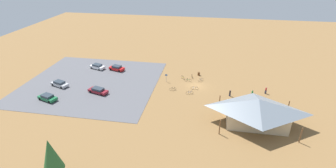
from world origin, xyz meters
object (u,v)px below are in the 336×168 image
bicycle_blue_by_bin (190,93)px  car_white_front_row (97,66)px  bicycle_green_yard_left (188,80)px  visitor_near_lot (230,93)px  bicycle_white_back_row (194,88)px  bicycle_orange_lone_west (192,77)px  bike_pavilion (257,110)px  bicycle_black_front_row (173,89)px  visitor_crossing_yard (252,93)px  pine_midwest (51,155)px  car_maroon_second_row (98,90)px  lot_sign (166,77)px  car_green_near_entry (47,97)px  bicycle_yellow_edge_north (183,78)px  bicycle_silver_yard_front (201,80)px  car_red_aisle_side (117,68)px  car_silver_far_end (60,84)px  trash_bin (199,74)px  visitor_by_pavilion (266,90)px

bicycle_blue_by_bin → car_white_front_row: 29.16m
bicycle_green_yard_left → visitor_near_lot: visitor_near_lot is taller
bicycle_white_back_row → bicycle_orange_lone_west: (1.17, -6.47, -0.01)m
bike_pavilion → bicycle_black_front_row: bearing=-31.4°
visitor_crossing_yard → bicycle_black_front_row: bearing=0.2°
pine_midwest → car_maroon_second_row: pine_midwest is taller
bicycle_white_back_row → lot_sign: bearing=-21.6°
pine_midwest → car_green_near_entry: bearing=-54.7°
visitor_crossing_yard → bicycle_blue_by_bin: bearing=5.1°
car_green_near_entry → visitor_near_lot: 40.88m
visitor_near_lot → bicycle_green_yard_left: bearing=-30.7°
visitor_crossing_yard → bicycle_yellow_edge_north: bearing=-21.4°
visitor_near_lot → pine_midwest: bearing=49.2°
bicycle_silver_yard_front → car_red_aisle_side: size_ratio=0.32×
bicycle_silver_yard_front → car_silver_far_end: 35.17m
car_maroon_second_row → bicycle_silver_yard_front: bearing=-155.4°
bicycle_orange_lone_west → bicycle_green_yard_left: bearing=71.4°
pine_midwest → visitor_crossing_yard: 42.88m
pine_midwest → car_green_near_entry: pine_midwest is taller
lot_sign → car_silver_far_end: bearing=15.4°
bicycle_blue_by_bin → car_silver_far_end: bearing=2.8°
bicycle_orange_lone_west → bike_pavilion: bearing=126.6°
bike_pavilion → trash_bin: (12.10, -20.41, -2.63)m
car_red_aisle_side → car_green_near_entry: car_red_aisle_side is taller
car_white_front_row → visitor_crossing_yard: bearing=167.6°
lot_sign → car_silver_far_end: size_ratio=0.45×
bicycle_orange_lone_west → visitor_crossing_yard: (-14.35, 7.70, 0.52)m
lot_sign → bicycle_green_yard_left: 5.70m
bicycle_yellow_edge_north → car_green_near_entry: car_green_near_entry is taller
bicycle_green_yard_left → car_silver_far_end: (30.83, 8.16, 0.35)m
bicycle_white_back_row → bicycle_black_front_row: bicycle_white_back_row is taller
trash_bin → bicycle_blue_by_bin: size_ratio=0.53×
car_maroon_second_row → car_white_front_row: size_ratio=1.10×
trash_bin → visitor_near_lot: visitor_near_lot is taller
bicycle_silver_yard_front → car_maroon_second_row: bearing=24.6°
bicycle_green_yard_left → bike_pavilion: bearing=131.9°
bicycle_black_front_row → visitor_by_pavilion: size_ratio=0.90×
car_silver_far_end → pine_midwest: bearing=119.8°
bicycle_orange_lone_west → car_white_front_row: 27.05m
bicycle_yellow_edge_north → trash_bin: bearing=-141.5°
car_silver_far_end → car_maroon_second_row: bearing=171.0°
bicycle_black_front_row → visitor_near_lot: bearing=177.3°
pine_midwest → visitor_by_pavilion: 46.64m
pine_midwest → car_red_aisle_side: (5.17, -39.01, -3.81)m
pine_midwest → bicycle_black_front_row: pine_midwest is taller
trash_bin → visitor_by_pavilion: 17.71m
pine_midwest → car_red_aisle_side: bearing=-82.5°
car_silver_far_end → bicycle_yellow_edge_north: bearing=-162.4°
car_green_near_entry → visitor_crossing_yard: visitor_crossing_yard is taller
visitor_crossing_yard → car_red_aisle_side: bearing=-14.1°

